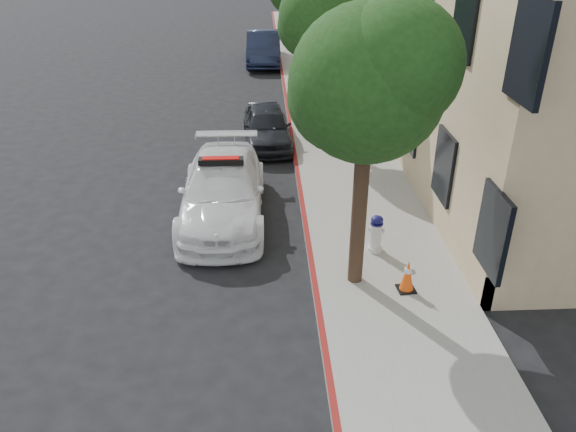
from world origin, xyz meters
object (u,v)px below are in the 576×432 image
(police_car, at_px, (223,190))
(parked_car_mid, at_px, (267,126))
(fire_hydrant, at_px, (376,234))
(parked_car_far, at_px, (263,48))
(traffic_cone, at_px, (408,276))

(police_car, distance_m, parked_car_mid, 5.26)
(police_car, distance_m, fire_hydrant, 4.08)
(police_car, bearing_deg, parked_car_mid, 77.21)
(parked_car_far, bearing_deg, traffic_cone, -81.94)
(police_car, relative_size, fire_hydrant, 5.81)
(police_car, height_order, parked_car_far, police_car)
(parked_car_mid, relative_size, parked_car_far, 0.78)
(traffic_cone, bearing_deg, police_car, 136.96)
(police_car, distance_m, parked_car_far, 16.94)
(parked_car_mid, height_order, traffic_cone, parked_car_mid)
(police_car, xyz_separation_m, parked_car_far, (1.18, 16.90, 0.06))
(fire_hydrant, bearing_deg, parked_car_far, 119.25)
(parked_car_mid, bearing_deg, fire_hydrant, -75.36)
(parked_car_far, bearing_deg, fire_hydrant, -82.39)
(fire_hydrant, bearing_deg, parked_car_mid, 130.19)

